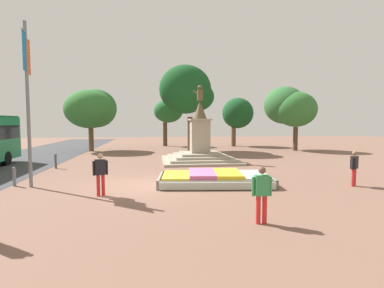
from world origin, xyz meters
TOP-DOWN VIEW (x-y plane):
  - ground_plane at (0.00, 0.00)m, footprint 82.02×82.02m
  - flower_planter at (3.30, -0.06)m, footprint 5.31×3.25m
  - statue_monument at (3.76, 7.65)m, footprint 5.26×5.26m
  - banner_pole at (-4.72, 0.25)m, footprint 0.17×1.17m
  - pedestrian_with_handbag at (-1.45, -1.70)m, footprint 0.54×0.33m
  - pedestrian_near_planter at (3.53, -5.45)m, footprint 0.57×0.24m
  - pedestrian_crossing_plaza at (9.26, -1.27)m, footprint 0.47×0.40m
  - kerb_bollard_mid_b at (-5.53, 0.54)m, footprint 0.15×0.15m
  - kerb_bollard_north at (-5.34, 5.48)m, footprint 0.15×0.15m
  - park_tree_far_left at (13.72, 14.83)m, footprint 4.75×4.90m
  - park_tree_behind_statue at (3.75, 14.97)m, footprint 5.33×5.57m
  - park_tree_far_right at (-5.33, 16.39)m, footprint 4.66×5.22m
  - park_tree_street_side at (2.14, 21.42)m, footprint 3.33×2.91m
  - park_tree_mid_canopy at (9.96, 20.34)m, footprint 3.56×3.47m

SIDE VIEW (x-z plane):
  - ground_plane at x=0.00m, z-range 0.00..0.00m
  - flower_planter at x=3.30m, z-range -0.04..0.51m
  - kerb_bollard_mid_b at x=-5.53m, z-range 0.02..0.87m
  - kerb_bollard_north at x=-5.34m, z-range 0.02..0.93m
  - pedestrian_crossing_plaza at x=9.26m, z-range 0.11..1.67m
  - pedestrian_near_planter at x=3.53m, z-range 0.12..1.72m
  - pedestrian_with_handbag at x=-1.45m, z-range 0.12..1.76m
  - statue_monument at x=3.76m, z-range -1.73..3.63m
  - park_tree_mid_canopy at x=9.96m, z-range 1.01..6.53m
  - banner_pole at x=-4.72m, z-range 0.38..7.38m
  - park_tree_street_side at x=2.14m, z-range 1.33..6.69m
  - park_tree_far_right at x=-5.33m, z-range 1.03..7.01m
  - park_tree_far_left at x=13.72m, z-range 1.09..7.37m
  - park_tree_behind_statue at x=3.75m, z-range 1.61..9.57m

